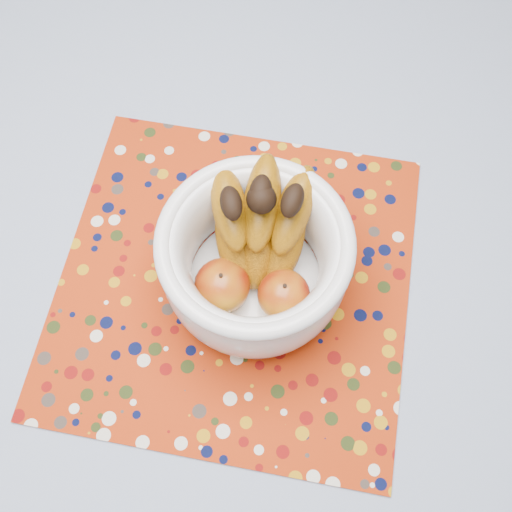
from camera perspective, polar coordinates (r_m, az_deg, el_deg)
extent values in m
plane|color=#2D2826|center=(1.56, -3.67, -8.21)|extent=(4.00, 4.00, 0.00)
cube|color=brown|center=(0.88, -6.45, 4.80)|extent=(1.20, 1.20, 0.04)
cylinder|color=brown|center=(1.63, -18.34, 18.03)|extent=(0.06, 0.06, 0.71)
cylinder|color=brown|center=(1.50, 21.49, 10.67)|extent=(0.06, 0.06, 0.71)
cylinder|color=brown|center=(1.42, 23.08, -17.34)|extent=(0.03, 0.03, 0.37)
cube|color=slate|center=(0.86, -6.62, 5.60)|extent=(1.32, 1.32, 0.01)
cube|color=#9C2708|center=(0.79, -2.05, -2.40)|extent=(0.48, 0.48, 0.00)
cylinder|color=white|center=(0.78, -0.09, -2.54)|extent=(0.12, 0.12, 0.01)
cylinder|color=white|center=(0.77, -0.09, -2.23)|extent=(0.17, 0.17, 0.01)
torus|color=white|center=(0.67, -0.10, 1.29)|extent=(0.23, 0.23, 0.02)
ellipsoid|color=#6E1104|center=(0.73, -3.24, -2.81)|extent=(0.07, 0.07, 0.06)
ellipsoid|color=#6E1104|center=(0.73, 2.66, -3.71)|extent=(0.06, 0.06, 0.06)
sphere|color=black|center=(0.66, 0.51, 5.45)|extent=(0.03, 0.03, 0.03)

